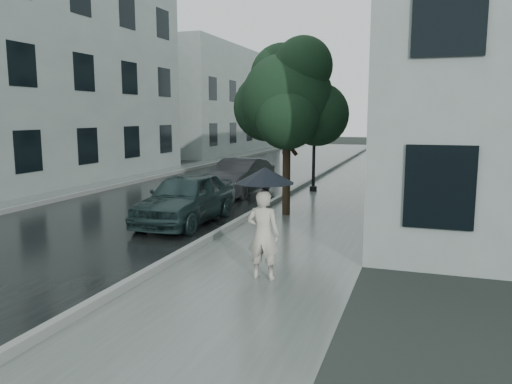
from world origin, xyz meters
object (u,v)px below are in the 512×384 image
(car_near, at_px, (186,198))
(car_far, at_px, (239,177))
(lamp_post, at_px, (311,109))
(street_tree, at_px, (288,98))
(pedestrian, at_px, (263,235))

(car_near, relative_size, car_far, 1.01)
(lamp_post, distance_m, car_near, 7.29)
(lamp_post, bearing_deg, car_far, -156.25)
(lamp_post, height_order, car_far, lamp_post)
(street_tree, relative_size, car_far, 1.27)
(car_far, bearing_deg, pedestrian, -64.06)
(car_near, bearing_deg, pedestrian, -48.91)
(street_tree, xyz_separation_m, car_near, (-2.23, -2.05, -2.65))
(lamp_post, relative_size, car_near, 1.35)
(pedestrian, xyz_separation_m, street_tree, (-1.13, 5.80, 2.53))
(car_near, bearing_deg, car_far, 93.45)
(street_tree, height_order, lamp_post, lamp_post)
(pedestrian, xyz_separation_m, lamp_post, (-1.48, 10.38, 2.28))
(street_tree, bearing_deg, car_near, -137.45)
(street_tree, relative_size, lamp_post, 0.92)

